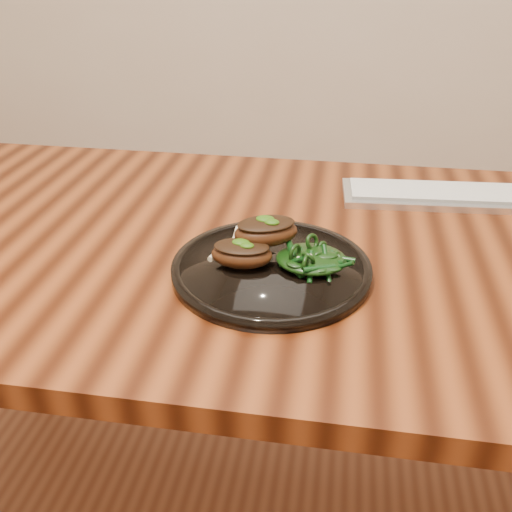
{
  "coord_description": "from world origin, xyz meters",
  "views": [
    {
      "loc": [
        0.11,
        -0.85,
        1.21
      ],
      "look_at": [
        -0.01,
        -0.11,
        0.78
      ],
      "focal_mm": 40.0,
      "sensor_mm": 36.0,
      "label": 1
    }
  ],
  "objects_px": {
    "lamb_chop_front": "(241,253)",
    "keyboard": "(448,195)",
    "desk": "(273,282)",
    "plate": "(271,268)",
    "greens_heap": "(311,255)"
  },
  "relations": [
    {
      "from": "plate",
      "to": "lamb_chop_front",
      "type": "xyz_separation_m",
      "value": [
        -0.04,
        -0.01,
        0.03
      ]
    },
    {
      "from": "plate",
      "to": "greens_heap",
      "type": "relative_size",
      "value": 2.84
    },
    {
      "from": "desk",
      "to": "keyboard",
      "type": "relative_size",
      "value": 3.88
    },
    {
      "from": "plate",
      "to": "greens_heap",
      "type": "xyz_separation_m",
      "value": [
        0.06,
        0.01,
        0.03
      ]
    },
    {
      "from": "greens_heap",
      "to": "keyboard",
      "type": "distance_m",
      "value": 0.41
    },
    {
      "from": "desk",
      "to": "keyboard",
      "type": "distance_m",
      "value": 0.4
    },
    {
      "from": "plate",
      "to": "greens_heap",
      "type": "distance_m",
      "value": 0.07
    },
    {
      "from": "plate",
      "to": "keyboard",
      "type": "bearing_deg",
      "value": 47.47
    },
    {
      "from": "desk",
      "to": "plate",
      "type": "xyz_separation_m",
      "value": [
        0.01,
        -0.11,
        0.09
      ]
    },
    {
      "from": "desk",
      "to": "plate",
      "type": "distance_m",
      "value": 0.14
    },
    {
      "from": "lamb_chop_front",
      "to": "keyboard",
      "type": "distance_m",
      "value": 0.49
    },
    {
      "from": "greens_heap",
      "to": "keyboard",
      "type": "relative_size",
      "value": 0.26
    },
    {
      "from": "desk",
      "to": "plate",
      "type": "relative_size",
      "value": 5.25
    },
    {
      "from": "lamb_chop_front",
      "to": "keyboard",
      "type": "height_order",
      "value": "lamb_chop_front"
    },
    {
      "from": "keyboard",
      "to": "lamb_chop_front",
      "type": "bearing_deg",
      "value": -135.51
    }
  ]
}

